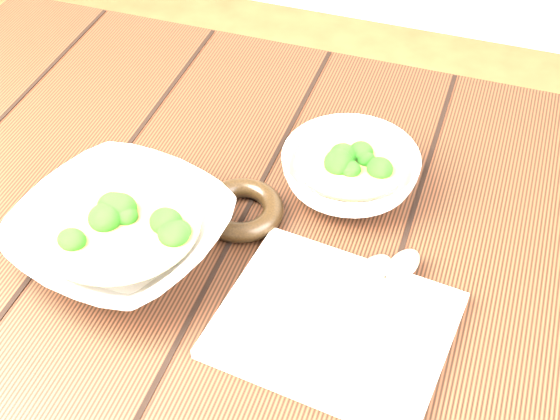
% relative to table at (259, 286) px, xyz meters
% --- Properties ---
extents(table, '(1.20, 0.80, 0.75)m').
position_rel_table_xyz_m(table, '(0.00, 0.00, 0.00)').
color(table, '#371C0F').
rests_on(table, ground).
extents(soup_bowl_front, '(0.29, 0.29, 0.07)m').
position_rel_table_xyz_m(soup_bowl_front, '(-0.14, -0.09, 0.15)').
color(soup_bowl_front, silver).
rests_on(soup_bowl_front, table).
extents(soup_bowl_back, '(0.20, 0.20, 0.06)m').
position_rel_table_xyz_m(soup_bowl_back, '(0.09, 0.10, 0.15)').
color(soup_bowl_back, silver).
rests_on(soup_bowl_back, table).
extents(trivet, '(0.14, 0.14, 0.03)m').
position_rel_table_xyz_m(trivet, '(-0.02, 0.01, 0.13)').
color(trivet, black).
rests_on(trivet, table).
extents(napkin, '(0.27, 0.23, 0.01)m').
position_rel_table_xyz_m(napkin, '(0.14, -0.12, 0.13)').
color(napkin, beige).
rests_on(napkin, table).
extents(spoon_left, '(0.10, 0.19, 0.01)m').
position_rel_table_xyz_m(spoon_left, '(0.14, -0.08, 0.14)').
color(spoon_left, '#A5A192').
rests_on(spoon_left, napkin).
extents(spoon_right, '(0.08, 0.20, 0.01)m').
position_rel_table_xyz_m(spoon_right, '(0.18, -0.06, 0.14)').
color(spoon_right, '#A5A192').
rests_on(spoon_right, napkin).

